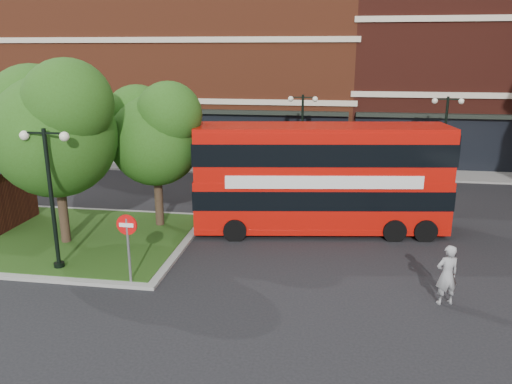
% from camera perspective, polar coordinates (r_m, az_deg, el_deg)
% --- Properties ---
extents(ground, '(120.00, 120.00, 0.00)m').
position_cam_1_polar(ground, '(16.82, -5.12, -10.39)').
color(ground, black).
rests_on(ground, ground).
extents(pavement_far, '(44.00, 3.00, 0.12)m').
position_cam_1_polar(pavement_far, '(32.20, 1.83, 2.61)').
color(pavement_far, slate).
rests_on(pavement_far, ground).
extents(terrace_far_left, '(26.00, 12.00, 14.00)m').
position_cam_1_polar(terrace_far_left, '(40.38, -8.47, 15.06)').
color(terrace_far_left, maroon).
rests_on(terrace_far_left, ground).
extents(terrace_far_right, '(18.00, 12.00, 16.00)m').
position_cam_1_polar(terrace_far_right, '(39.97, 24.52, 15.29)').
color(terrace_far_right, '#471911').
rests_on(terrace_far_right, ground).
extents(traffic_island, '(12.60, 7.60, 0.15)m').
position_cam_1_polar(traffic_island, '(22.41, -23.56, -4.68)').
color(traffic_island, gray).
rests_on(traffic_island, ground).
extents(tree_island_west, '(5.40, 4.71, 7.21)m').
position_cam_1_polar(tree_island_west, '(20.24, -22.25, 7.23)').
color(tree_island_west, '#2D2116').
rests_on(tree_island_west, ground).
extents(tree_island_east, '(4.46, 3.90, 6.29)m').
position_cam_1_polar(tree_island_east, '(21.24, -11.61, 6.92)').
color(tree_island_east, '#2D2116').
rests_on(tree_island_east, ground).
extents(lamp_island, '(1.72, 0.36, 5.00)m').
position_cam_1_polar(lamp_island, '(18.06, -22.40, -0.10)').
color(lamp_island, black).
rests_on(lamp_island, ground).
extents(lamp_far_left, '(1.72, 0.36, 5.00)m').
position_cam_1_polar(lamp_far_left, '(29.54, 5.28, 6.82)').
color(lamp_far_left, black).
rests_on(lamp_far_left, ground).
extents(lamp_far_right, '(1.72, 0.36, 5.00)m').
position_cam_1_polar(lamp_far_right, '(30.15, 20.73, 6.05)').
color(lamp_far_right, black).
rests_on(lamp_far_right, ground).
extents(bus, '(10.61, 3.83, 3.96)m').
position_cam_1_polar(bus, '(20.82, 7.41, 2.33)').
color(bus, '#B20E07').
rests_on(bus, ground).
extents(woman, '(0.80, 0.64, 1.90)m').
position_cam_1_polar(woman, '(16.17, 20.99, -8.84)').
color(woman, gray).
rests_on(woman, ground).
extents(car_silver, '(4.01, 1.97, 1.32)m').
position_cam_1_polar(car_silver, '(31.72, -0.05, 3.52)').
color(car_silver, '#B4B5BB').
rests_on(car_silver, ground).
extents(car_white, '(4.43, 1.77, 1.43)m').
position_cam_1_polar(car_white, '(30.22, 16.98, 2.31)').
color(car_white, silver).
rests_on(car_white, ground).
extents(no_entry_sign, '(0.67, 0.08, 2.43)m').
position_cam_1_polar(no_entry_sign, '(16.48, -14.47, -4.83)').
color(no_entry_sign, slate).
rests_on(no_entry_sign, ground).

